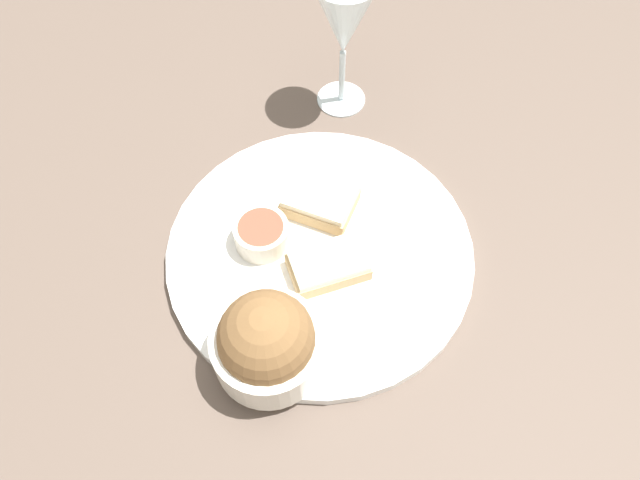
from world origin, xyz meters
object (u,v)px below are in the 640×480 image
(salad_bowl, at_px, (267,342))
(cheese_toast_far, at_px, (328,265))
(wine_glass, at_px, (344,23))
(sauce_ramekin, at_px, (262,233))
(cheese_toast_near, at_px, (320,200))

(salad_bowl, distance_m, cheese_toast_far, 0.12)
(wine_glass, bearing_deg, cheese_toast_far, 94.74)
(sauce_ramekin, relative_size, wine_glass, 0.34)
(wine_glass, bearing_deg, salad_bowl, 86.69)
(salad_bowl, height_order, wine_glass, wine_glass)
(salad_bowl, relative_size, cheese_toast_far, 1.14)
(salad_bowl, bearing_deg, wine_glass, -93.31)
(cheese_toast_near, relative_size, cheese_toast_far, 0.93)
(cheese_toast_near, height_order, wine_glass, wine_glass)
(salad_bowl, height_order, sauce_ramekin, salad_bowl)
(cheese_toast_far, relative_size, wine_glass, 0.54)
(sauce_ramekin, bearing_deg, cheese_toast_far, 161.21)
(sauce_ramekin, relative_size, cheese_toast_far, 0.63)
(wine_glass, bearing_deg, cheese_toast_near, 90.03)
(sauce_ramekin, distance_m, cheese_toast_far, 0.08)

